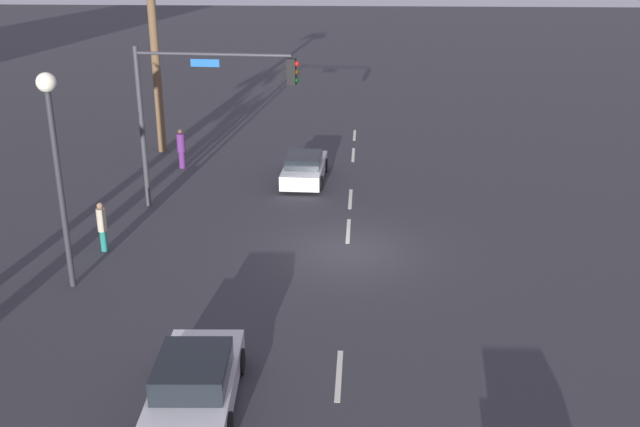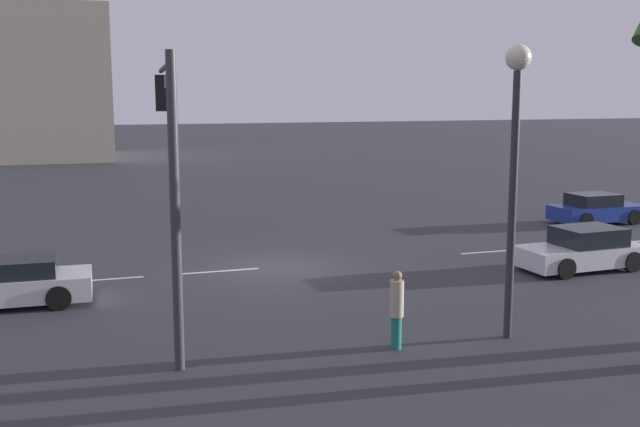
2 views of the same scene
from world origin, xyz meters
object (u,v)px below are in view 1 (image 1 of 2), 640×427
Objects in this scene: pedestrian_1 at (102,225)px; traffic_signal at (194,100)px; car_0 at (195,383)px; palm_tree_0 at (151,3)px; car_1 at (304,168)px; pedestrian_0 at (181,148)px; streetlamp at (54,142)px.

traffic_signal is at bearing -27.50° from pedestrian_1.
car_0 is at bearing -149.16° from pedestrian_1.
pedestrian_1 is 14.37m from palm_tree_0.
car_0 is 9.99m from pedestrian_1.
pedestrian_1 is (-8.28, 6.20, 0.34)m from car_1.
traffic_signal reaches higher than pedestrian_0.
palm_tree_0 reaches higher than pedestrian_0.
palm_tree_0 reaches higher than pedestrian_1.
pedestrian_0 reaches higher than car_1.
car_0 is at bearing -167.92° from traffic_signal.
pedestrian_0 reaches higher than car_0.
car_1 is 0.45× the size of palm_tree_0.
car_1 is at bearing -45.47° from traffic_signal.
pedestrian_1 is (-9.89, 0.29, -0.06)m from pedestrian_0.
palm_tree_0 is at bearing 6.42° from pedestrian_1.
pedestrian_0 reaches higher than pedestrian_1.
car_1 is 10.35m from pedestrian_1.
streetlamp is 13.11m from pedestrian_0.
car_1 is 2.32× the size of pedestrian_0.
pedestrian_0 is (1.60, 5.91, 0.40)m from car_1.
pedestrian_1 is (-4.47, 2.33, -3.42)m from traffic_signal.
streetlamp is at bearing -174.86° from palm_tree_0.
traffic_signal is 3.62× the size of pedestrian_1.
car_0 is 0.66× the size of traffic_signal.
streetlamp is (-11.01, 6.24, 3.95)m from car_1.
car_1 is 13.26m from streetlamp.
traffic_signal is at bearing -18.24° from streetlamp.
streetlamp is 4.52m from pedestrian_1.
traffic_signal is 3.36× the size of pedestrian_0.
palm_tree_0 is at bearing 30.72° from pedestrian_0.
streetlamp is 3.75× the size of pedestrian_1.
car_1 is 6.13m from pedestrian_0.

